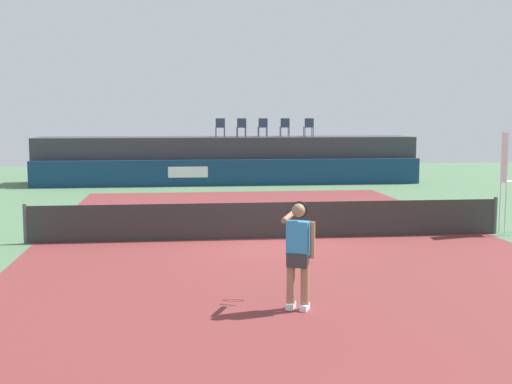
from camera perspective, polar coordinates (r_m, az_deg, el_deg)
The scene contains 15 objects.
ground_plane at distance 20.61m, azimuth 0.03°, elevation -2.45°, with size 48.00×48.00×0.00m, color #4C704C.
court_inner at distance 17.67m, azimuth 1.16°, elevation -3.94°, with size 12.00×22.00×0.00m, color maroon.
sponsor_wall at distance 30.92m, azimuth -2.25°, elevation 1.64°, with size 18.00×0.22×1.20m.
spectator_platform at distance 32.67m, azimuth -2.48°, elevation 2.78°, with size 18.00×2.80×2.20m, color #38383D.
spectator_chair_far_left at distance 32.27m, azimuth -3.06°, elevation 5.56°, with size 0.45×0.45×0.89m.
spectator_chair_left at distance 32.37m, azimuth -1.24°, elevation 5.57°, with size 0.44×0.44×0.89m.
spectator_chair_center at distance 32.73m, azimuth 0.58°, elevation 5.58°, with size 0.45×0.45×0.89m.
spectator_chair_right at distance 32.97m, azimuth 2.45°, elevation 5.58°, with size 0.46×0.46×0.89m.
spectator_chair_far_right at distance 32.90m, azimuth 4.49°, elevation 5.57°, with size 0.46×0.46×0.89m.
umpire_chair at distance 19.45m, azimuth 20.54°, elevation 1.32°, with size 0.49×0.49×2.76m.
tennis_net at distance 17.59m, azimuth 1.17°, elevation -2.42°, with size 12.40×0.02×0.95m, color #2D2D2D.
net_post_near at distance 17.85m, azimuth -18.99°, elevation -2.56°, with size 0.10×0.10×1.00m, color #4C4C51.
net_post_far at distance 19.42m, azimuth 19.62°, elevation -1.88°, with size 0.10×0.10×1.00m, color #4C4C51.
tennis_player at distance 11.13m, azimuth 3.60°, elevation -5.11°, with size 0.62×1.26×1.77m.
tennis_ball at distance 19.72m, azimuth 13.94°, elevation -2.93°, with size 0.07×0.07×0.07m, color #D8EA33.
Camera 1 is at (-2.37, -17.22, 3.18)m, focal length 47.18 mm.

